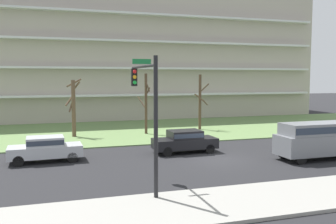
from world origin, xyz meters
TOP-DOWN VIEW (x-y plane):
  - ground at (0.00, 0.00)m, footprint 160.00×160.00m
  - sidewalk_curb_near at (0.00, -8.00)m, footprint 80.00×4.00m
  - grass_lawn_strip at (0.00, 14.00)m, footprint 80.00×16.00m
  - apartment_building at (0.00, 28.62)m, footprint 48.72×14.20m
  - tree_far_left at (-8.25, 11.68)m, footprint 1.52×1.02m
  - tree_left at (-1.86, 11.32)m, footprint 1.19×1.18m
  - tree_center at (3.98, 12.48)m, footprint 1.56×1.61m
  - sedan_black_near_left at (-1.30, 2.50)m, footprint 4.43×1.88m
  - sedan_silver_center_left at (-10.50, 2.50)m, footprint 4.46×1.95m
  - van_gray_center_right at (6.00, -2.00)m, footprint 5.20×2.00m
  - traffic_signal_mast at (-5.92, -5.08)m, footprint 0.90×4.57m

SIDE VIEW (x-z plane):
  - ground at x=0.00m, z-range 0.00..0.00m
  - grass_lawn_strip at x=0.00m, z-range 0.00..0.08m
  - sidewalk_curb_near at x=0.00m, z-range 0.00..0.15m
  - sedan_black_near_left at x=-1.30m, z-range 0.09..1.66m
  - sedan_silver_center_left at x=-10.50m, z-range 0.09..1.66m
  - van_gray_center_right at x=6.00m, z-range 0.22..2.58m
  - tree_far_left at x=-8.25m, z-range 0.14..5.28m
  - tree_center at x=3.98m, z-range 0.09..5.60m
  - tree_left at x=-1.86m, z-range 0.09..5.67m
  - traffic_signal_mast at x=-5.92m, z-range 1.10..7.23m
  - apartment_building at x=0.00m, z-range 0.00..15.77m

